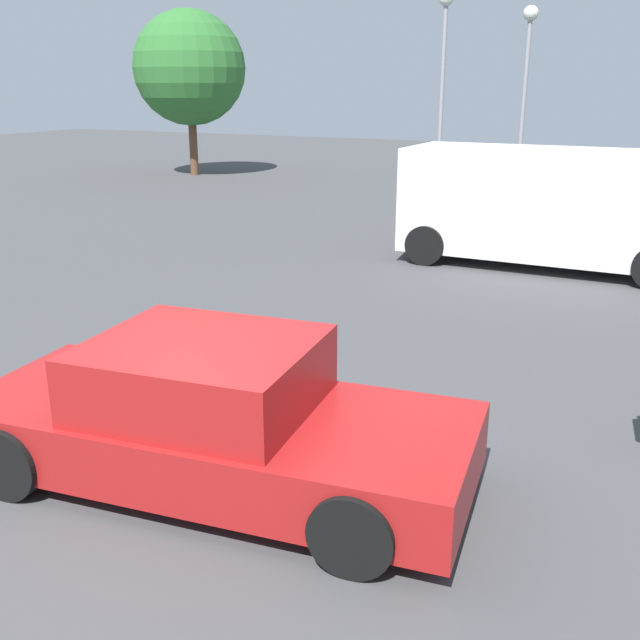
% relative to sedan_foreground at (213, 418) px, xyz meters
% --- Properties ---
extents(ground_plane, '(80.00, 80.00, 0.00)m').
position_rel_sedan_foreground_xyz_m(ground_plane, '(-0.11, -0.07, -0.58)').
color(ground_plane, '#424244').
extents(sedan_foreground, '(4.58, 2.32, 1.28)m').
position_rel_sedan_foreground_xyz_m(sedan_foreground, '(0.00, 0.00, 0.00)').
color(sedan_foreground, maroon).
rests_on(sedan_foreground, ground_plane).
extents(van_white, '(5.27, 2.26, 2.18)m').
position_rel_sedan_foreground_xyz_m(van_white, '(1.04, 9.56, 0.60)').
color(van_white, white).
rests_on(van_white, ground_plane).
extents(light_post_near, '(0.44, 0.44, 5.52)m').
position_rel_sedan_foreground_xyz_m(light_post_near, '(-1.45, 18.64, 3.24)').
color(light_post_near, gray).
rests_on(light_post_near, ground_plane).
extents(light_post_far, '(0.44, 0.44, 6.04)m').
position_rel_sedan_foreground_xyz_m(light_post_far, '(-4.09, 18.85, 3.55)').
color(light_post_far, gray).
rests_on(light_post_far, ground_plane).
extents(tree_far_right, '(4.14, 4.14, 5.97)m').
position_rel_sedan_foreground_xyz_m(tree_far_right, '(-13.76, 18.71, 3.31)').
color(tree_far_right, brown).
rests_on(tree_far_right, ground_plane).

